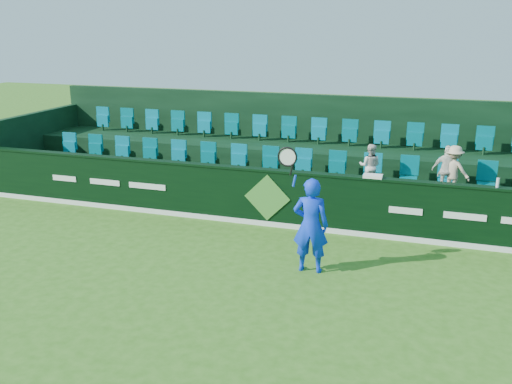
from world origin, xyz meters
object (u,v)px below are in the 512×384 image
(tennis_player, at_px, (310,225))
(towel, at_px, (373,176))
(spectator_right, at_px, (454,170))
(spectator_middle, at_px, (447,170))
(drinks_bottle, at_px, (498,183))
(spectator_left, at_px, (370,166))

(tennis_player, distance_m, towel, 2.44)
(spectator_right, height_order, towel, spectator_right)
(towel, bearing_deg, spectator_middle, 36.27)
(drinks_bottle, bearing_deg, spectator_left, 157.53)
(spectator_middle, relative_size, spectator_right, 0.99)
(spectator_left, bearing_deg, drinks_bottle, 157.47)
(tennis_player, bearing_deg, spectator_middle, 54.53)
(towel, bearing_deg, tennis_player, -111.13)
(tennis_player, height_order, spectator_right, tennis_player)
(spectator_left, bearing_deg, spectator_right, 179.94)
(spectator_middle, relative_size, towel, 2.80)
(spectator_left, xyz_separation_m, towel, (0.20, -1.12, 0.05))
(tennis_player, bearing_deg, drinks_bottle, 33.56)
(spectator_middle, distance_m, drinks_bottle, 1.49)
(spectator_left, distance_m, towel, 1.14)
(spectator_left, relative_size, drinks_bottle, 5.36)
(tennis_player, relative_size, spectator_middle, 2.17)
(drinks_bottle, bearing_deg, tennis_player, -146.44)
(tennis_player, distance_m, spectator_right, 4.22)
(spectator_left, relative_size, towel, 2.61)
(spectator_left, height_order, drinks_bottle, spectator_left)
(drinks_bottle, bearing_deg, towel, 180.00)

